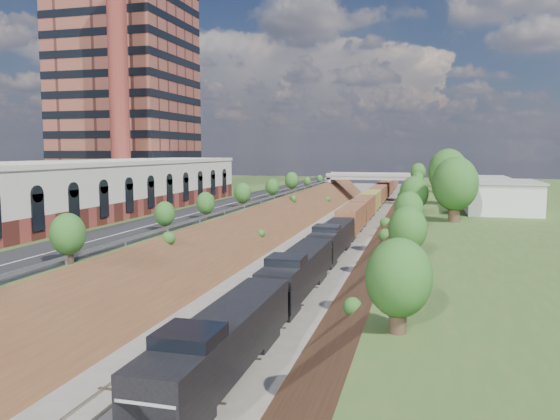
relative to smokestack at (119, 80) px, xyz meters
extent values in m
plane|color=#6B665B|center=(36.00, -56.00, -25.00)|extent=(400.00, 400.00, 0.00)
cube|color=#3A5824|center=(3.00, 4.00, -22.50)|extent=(44.00, 180.00, 5.00)
cube|color=brown|center=(25.00, 4.00, -25.00)|extent=(10.00, 180.00, 10.00)
cube|color=brown|center=(47.00, 4.00, -25.00)|extent=(10.00, 180.00, 10.00)
cube|color=gray|center=(33.40, 4.00, -24.91)|extent=(1.58, 180.00, 0.18)
cube|color=gray|center=(38.60, 4.00, -24.91)|extent=(1.58, 180.00, 0.18)
cube|color=black|center=(20.50, 4.00, -19.95)|extent=(8.00, 180.00, 0.10)
cube|color=#99999E|center=(24.60, 4.00, -19.45)|extent=(0.06, 171.00, 0.30)
cube|color=brown|center=(8.00, -18.00, -18.90)|extent=(14.00, 62.00, 2.20)
cube|color=beige|center=(8.00, -18.00, -15.65)|extent=(14.00, 62.00, 4.30)
cube|color=beige|center=(8.00, -18.00, -13.25)|extent=(14.30, 62.30, 0.50)
cube|color=brown|center=(-8.00, 16.00, 2.00)|extent=(22.00, 22.00, 44.00)
cylinder|color=brown|center=(0.00, 0.00, 0.00)|extent=(3.20, 3.20, 40.00)
cube|color=gray|center=(24.50, 66.00, -21.90)|extent=(1.50, 8.00, 6.20)
cube|color=gray|center=(47.50, 66.00, -21.90)|extent=(1.50, 8.00, 6.20)
cube|color=gray|center=(36.00, 66.00, -18.80)|extent=(24.00, 8.00, 1.00)
cube|color=gray|center=(36.00, 62.00, -18.00)|extent=(24.00, 0.30, 0.80)
cube|color=gray|center=(36.00, 70.00, -18.00)|extent=(24.00, 0.30, 0.80)
cube|color=silver|center=(59.50, -4.00, -18.00)|extent=(9.00, 12.00, 4.00)
cube|color=silver|center=(59.00, 18.00, -18.20)|extent=(8.00, 10.00, 3.60)
cylinder|color=#473323|center=(53.00, -16.00, -18.69)|extent=(1.30, 1.30, 2.62)
ellipsoid|color=#235D21|center=(53.00, -16.00, -15.54)|extent=(5.25, 5.25, 6.30)
cylinder|color=#473323|center=(24.20, -36.00, -19.39)|extent=(0.66, 0.66, 1.22)
ellipsoid|color=#235D21|center=(24.20, -36.00, -17.92)|extent=(2.45, 2.45, 2.94)
cube|color=black|center=(38.60, -53.62, -22.60)|extent=(3.07, 18.40, 2.99)
cube|color=black|center=(38.60, -61.32, -23.20)|extent=(2.82, 3.00, 1.80)
cube|color=silver|center=(38.60, -61.32, -22.20)|extent=(2.82, 3.00, 0.15)
cube|color=black|center=(38.60, -58.32, -20.90)|extent=(3.00, 3.10, 0.90)
cube|color=black|center=(38.60, -34.23, -22.60)|extent=(3.07, 18.40, 2.99)
cube|color=black|center=(38.60, -14.83, -22.60)|extent=(3.07, 18.40, 2.99)
cube|color=brown|center=(38.60, 60.68, -22.26)|extent=(3.07, 130.64, 3.68)
camera|label=1|loc=(49.55, -82.21, -11.79)|focal=35.00mm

